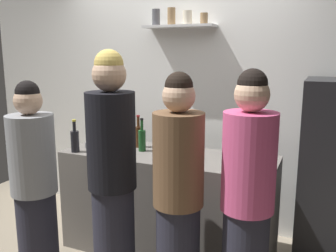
{
  "coord_description": "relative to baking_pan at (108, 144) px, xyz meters",
  "views": [
    {
      "loc": [
        1.41,
        -2.33,
        1.78
      ],
      "look_at": [
        0.18,
        0.52,
        1.16
      ],
      "focal_mm": 39.5,
      "sensor_mm": 36.0,
      "label": 1
    }
  ],
  "objects": [
    {
      "name": "baking_pan",
      "position": [
        0.0,
        0.0,
        0.0
      ],
      "size": [
        0.34,
        0.24,
        0.05
      ],
      "primitive_type": "cube",
      "color": "gray",
      "rests_on": "counter"
    },
    {
      "name": "person_pink_top",
      "position": [
        1.44,
        -0.62,
        -0.1
      ],
      "size": [
        0.34,
        0.34,
        1.69
      ],
      "rotation": [
        0.0,
        0.0,
        4.51
      ],
      "color": "#262633",
      "rests_on": "ground"
    },
    {
      "name": "water_bottle_plastic",
      "position": [
        1.21,
        -0.27,
        0.09
      ],
      "size": [
        0.09,
        0.09,
        0.26
      ],
      "color": "silver",
      "rests_on": "counter"
    },
    {
      "name": "person_blonde",
      "position": [
        0.51,
        -0.74,
        -0.03
      ],
      "size": [
        0.34,
        0.34,
        1.8
      ],
      "rotation": [
        0.0,
        0.0,
        3.65
      ],
      "color": "#262633",
      "rests_on": "ground"
    },
    {
      "name": "person_brown_jacket",
      "position": [
        0.99,
        -0.69,
        -0.11
      ],
      "size": [
        0.34,
        0.34,
        1.67
      ],
      "rotation": [
        0.0,
        0.0,
        3.8
      ],
      "color": "#262633",
      "rests_on": "ground"
    },
    {
      "name": "utensil_holder",
      "position": [
        0.23,
        -0.17,
        0.04
      ],
      "size": [
        0.1,
        0.1,
        0.21
      ],
      "color": "#B2B2B7",
      "rests_on": "counter"
    },
    {
      "name": "wine_bottle_pale_glass",
      "position": [
        1.17,
        -0.08,
        0.1
      ],
      "size": [
        0.08,
        0.08,
        0.32
      ],
      "color": "#B2BFB2",
      "rests_on": "counter"
    },
    {
      "name": "wine_bottle_amber_glass",
      "position": [
        0.27,
        0.11,
        0.09
      ],
      "size": [
        0.07,
        0.07,
        0.3
      ],
      "color": "#472814",
      "rests_on": "counter"
    },
    {
      "name": "counter",
      "position": [
        0.62,
        -0.0,
        -0.48
      ],
      "size": [
        1.85,
        0.66,
        0.91
      ],
      "primitive_type": "cube",
      "color": "#66605B",
      "rests_on": "ground"
    },
    {
      "name": "back_wall_assembly",
      "position": [
        0.44,
        0.73,
        0.37
      ],
      "size": [
        4.8,
        0.32,
        2.6
      ],
      "color": "white",
      "rests_on": "ground"
    },
    {
      "name": "wine_bottle_dark_glass",
      "position": [
        -0.17,
        -0.26,
        0.08
      ],
      "size": [
        0.07,
        0.07,
        0.29
      ],
      "color": "black",
      "rests_on": "counter"
    },
    {
      "name": "person_grey_hoodie",
      "position": [
        -0.12,
        -0.84,
        -0.16
      ],
      "size": [
        0.34,
        0.34,
        1.59
      ],
      "rotation": [
        0.0,
        0.0,
        2.34
      ],
      "color": "#262633",
      "rests_on": "ground"
    },
    {
      "name": "wine_bottle_green_glass",
      "position": [
        0.36,
        0.0,
        0.08
      ],
      "size": [
        0.07,
        0.07,
        0.3
      ],
      "color": "#19471E",
      "rests_on": "counter"
    }
  ]
}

